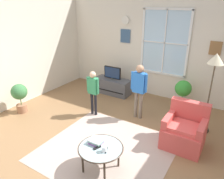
% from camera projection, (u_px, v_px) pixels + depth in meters
% --- Properties ---
extents(ground_plane, '(6.55, 6.45, 0.02)m').
position_uv_depth(ground_plane, '(100.00, 144.00, 4.40)').
color(ground_plane, olive).
extents(back_wall, '(5.95, 0.17, 2.95)m').
position_uv_depth(back_wall, '(159.00, 47.00, 6.17)').
color(back_wall, beige).
rests_on(back_wall, ground_plane).
extents(area_rug, '(2.40, 2.26, 0.01)m').
position_uv_depth(area_rug, '(107.00, 149.00, 4.23)').
color(area_rug, tan).
rests_on(area_rug, ground_plane).
extents(tv_stand, '(1.12, 0.48, 0.47)m').
position_uv_depth(tv_stand, '(112.00, 86.00, 6.71)').
color(tv_stand, '#4C4C51').
rests_on(tv_stand, ground_plane).
extents(television, '(0.56, 0.08, 0.39)m').
position_uv_depth(television, '(112.00, 73.00, 6.54)').
color(television, '#4C4C4C').
rests_on(television, tv_stand).
extents(armchair, '(0.76, 0.74, 0.87)m').
position_uv_depth(armchair, '(185.00, 131.00, 4.26)').
color(armchair, '#D14C47').
rests_on(armchair, ground_plane).
extents(coffee_table, '(0.77, 0.77, 0.46)m').
position_uv_depth(coffee_table, '(101.00, 149.00, 3.58)').
color(coffee_table, '#99B2B7').
rests_on(coffee_table, ground_plane).
extents(book_stack, '(0.23, 0.19, 0.08)m').
position_uv_depth(book_stack, '(96.00, 141.00, 3.65)').
color(book_stack, '#A85FB5').
rests_on(book_stack, coffee_table).
extents(cup, '(0.09, 0.09, 0.10)m').
position_uv_depth(cup, '(104.00, 149.00, 3.45)').
color(cup, white).
rests_on(cup, coffee_table).
extents(remote_near_books, '(0.09, 0.14, 0.02)m').
position_uv_depth(remote_near_books, '(106.00, 150.00, 3.49)').
color(remote_near_books, black).
rests_on(remote_near_books, coffee_table).
extents(remote_near_cup, '(0.09, 0.15, 0.02)m').
position_uv_depth(remote_near_cup, '(97.00, 148.00, 3.54)').
color(remote_near_cup, black).
rests_on(remote_near_cup, coffee_table).
extents(person_green_shirt, '(0.35, 0.16, 1.16)m').
position_uv_depth(person_green_shirt, '(93.00, 88.00, 5.26)').
color(person_green_shirt, black).
rests_on(person_green_shirt, ground_plane).
extents(person_blue_shirt, '(0.41, 0.19, 1.36)m').
position_uv_depth(person_blue_shirt, '(139.00, 86.00, 5.07)').
color(person_blue_shirt, '#726656').
rests_on(person_blue_shirt, ground_plane).
extents(potted_plant_by_window, '(0.43, 0.43, 0.79)m').
position_uv_depth(potted_plant_by_window, '(183.00, 91.00, 5.68)').
color(potted_plant_by_window, silver).
rests_on(potted_plant_by_window, ground_plane).
extents(potted_plant_corner, '(0.40, 0.40, 0.78)m').
position_uv_depth(potted_plant_corner, '(20.00, 95.00, 5.48)').
color(potted_plant_corner, '#9E6B4C').
rests_on(potted_plant_corner, ground_plane).
extents(floor_lamp, '(0.32, 0.32, 1.77)m').
position_uv_depth(floor_lamp, '(215.00, 67.00, 4.30)').
color(floor_lamp, black).
rests_on(floor_lamp, ground_plane).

